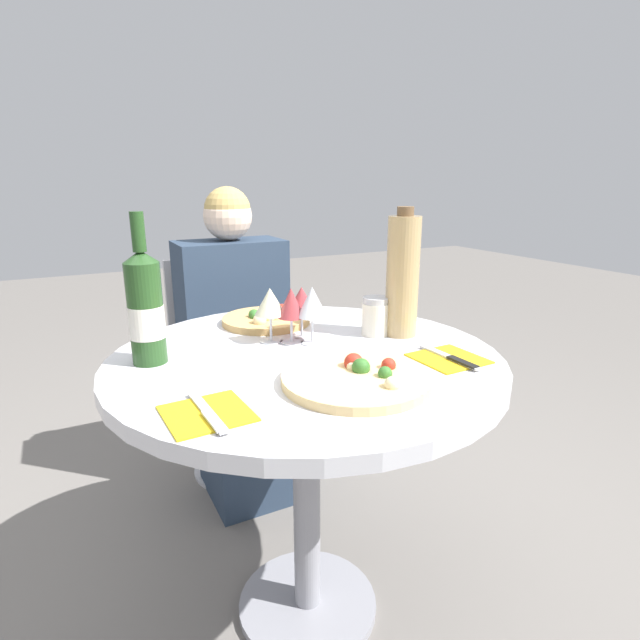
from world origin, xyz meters
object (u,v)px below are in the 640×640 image
(wine_bottle, at_px, (145,308))
(chair_behind_diner, at_px, (230,370))
(dining_table, at_px, (306,399))
(pizza_large, at_px, (357,378))
(tall_carafe, at_px, (403,276))
(seated_diner, at_px, (241,361))

(wine_bottle, bearing_deg, chair_behind_diner, 60.60)
(dining_table, bearing_deg, pizza_large, -85.40)
(dining_table, height_order, tall_carafe, tall_carafe)
(seated_diner, distance_m, tall_carafe, 0.83)
(seated_diner, relative_size, pizza_large, 3.68)
(chair_behind_diner, height_order, seated_diner, seated_diner)
(tall_carafe, bearing_deg, chair_behind_diner, 106.52)
(seated_diner, xyz_separation_m, pizza_large, (-0.04, -0.91, 0.27))
(pizza_large, height_order, tall_carafe, tall_carafe)
(wine_bottle, height_order, tall_carafe, wine_bottle)
(dining_table, height_order, chair_behind_diner, chair_behind_diner)
(tall_carafe, bearing_deg, dining_table, -175.43)
(dining_table, bearing_deg, wine_bottle, 161.30)
(chair_behind_diner, bearing_deg, dining_table, 85.91)
(pizza_large, bearing_deg, seated_diner, 87.29)
(chair_behind_diner, xyz_separation_m, pizza_large, (-0.04, -1.05, 0.36))
(pizza_large, bearing_deg, dining_table, 94.60)
(pizza_large, distance_m, tall_carafe, 0.40)
(seated_diner, relative_size, wine_bottle, 3.34)
(pizza_large, bearing_deg, wine_bottle, 137.75)
(chair_behind_diner, relative_size, tall_carafe, 2.53)
(dining_table, bearing_deg, seated_diner, 85.04)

